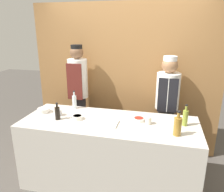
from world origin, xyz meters
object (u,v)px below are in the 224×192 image
Objects in this scene: bottle_vinegar at (178,126)px; cup_steel at (58,112)px; cup_cream at (148,120)px; bottle_soy at (57,113)px; bottle_oil at (185,117)px; sauce_bowl_green at (44,110)px; chef_right at (167,106)px; chef_left at (79,94)px; bottle_clear at (74,102)px; sauce_bowl_purple at (77,117)px; sauce_bowl_red at (139,119)px; cutting_board at (102,123)px.

bottle_vinegar is 3.04× the size of cup_steel.
bottle_soy is at bearing -173.53° from cup_cream.
bottle_oil is (0.10, 0.28, -0.01)m from bottle_vinegar.
sauce_bowl_green is 0.10× the size of chef_right.
cup_cream is 0.05× the size of chef_left.
bottle_soy is 0.13× the size of chef_left.
sauce_bowl_green is 0.44m from bottle_clear.
sauce_bowl_purple is at bearing -11.88° from sauce_bowl_green.
sauce_bowl_red is at bearing 0.60° from sauce_bowl_green.
sauce_bowl_purple is at bearing 171.56° from cutting_board.
chef_right is (1.41, 0.72, -0.04)m from cup_steel.
bottle_clear reaches higher than cup_cream.
bottle_clear is at bearing -75.89° from chef_left.
cup_cream reaches higher than sauce_bowl_purple.
bottle_oil is 1.57m from bottle_soy.
sauce_bowl_purple is 0.30m from cup_steel.
bottle_soy is at bearing -179.21° from cutting_board.
bottle_oil is 0.43m from cup_cream.
bottle_clear is at bearing 82.79° from bottle_soy.
bottle_soy reaches higher than sauce_bowl_red.
cutting_board is 0.56m from cup_cream.
chef_left reaches higher than bottle_oil.
cup_steel is (-1.61, -0.07, -0.06)m from bottle_oil.
sauce_bowl_purple is at bearing -144.72° from chef_right.
bottle_oil reaches higher than cutting_board.
cup_steel is at bearing 114.49° from bottle_soy.
bottle_oil is at bearing 7.62° from cup_cream.
cup_cream is (1.08, -0.29, -0.06)m from bottle_clear.
bottle_vinegar is at bearing -109.86° from bottle_oil.
chef_left is (-0.11, 0.42, -0.02)m from bottle_clear.
sauce_bowl_red is at bearing 9.45° from sauce_bowl_purple.
bottle_oil is at bearing -72.39° from chef_right.
bottle_oil reaches higher than sauce_bowl_red.
chef_left reaches higher than bottle_clear.
sauce_bowl_red is 0.39× the size of cutting_board.
sauce_bowl_red is (0.77, 0.13, -0.00)m from sauce_bowl_purple.
chef_left is (-1.07, 0.66, 0.06)m from sauce_bowl_red.
bottle_oil is 0.16× the size of chef_right.
sauce_bowl_red is 0.55× the size of bottle_clear.
bottle_oil is (1.32, 0.13, 0.08)m from sauce_bowl_purple.
bottle_soy reaches higher than cup_cream.
chef_left is 1.41m from chef_right.
bottle_oil is 2.85× the size of cup_steel.
bottle_oil reaches higher than sauce_bowl_green.
bottle_clear is (-0.96, 0.23, 0.08)m from sauce_bowl_red.
bottle_clear reaches higher than cup_steel.
chef_left reaches higher than cup_steel.
sauce_bowl_purple is 0.91× the size of sauce_bowl_red.
cutting_board is at bearing 173.51° from bottle_vinegar.
bottle_soy is (-1.01, -0.19, 0.06)m from sauce_bowl_red.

